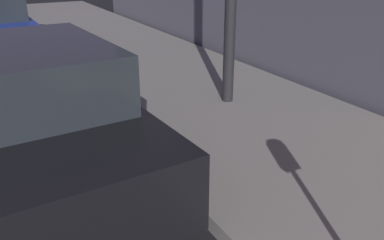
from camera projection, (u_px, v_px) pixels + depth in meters
The scene contains 1 object.
car_black at pixel (24, 114), 4.09m from camera, with size 2.17×4.23×1.43m.
Camera 1 is at (2.49, -0.37, 2.23)m, focal length 38.08 mm.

